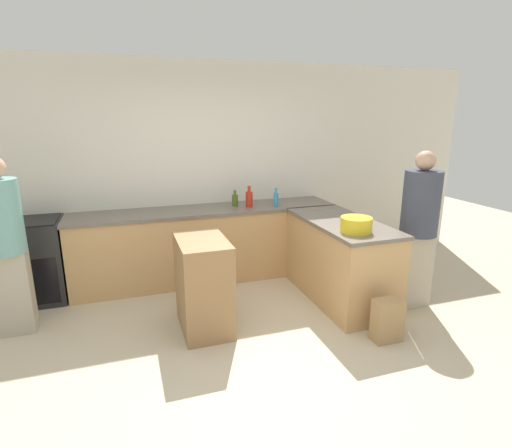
# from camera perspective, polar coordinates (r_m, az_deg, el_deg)

# --- Properties ---
(ground_plane) EXTENTS (14.00, 14.00, 0.00)m
(ground_plane) POSITION_cam_1_polar(r_m,az_deg,el_deg) (3.69, -0.58, -18.19)
(ground_plane) COLOR beige
(wall_back) EXTENTS (8.00, 0.06, 2.70)m
(wall_back) POSITION_cam_1_polar(r_m,az_deg,el_deg) (5.24, -8.04, 7.58)
(wall_back) COLOR silver
(wall_back) RESTS_ON ground_plane
(counter_back) EXTENTS (3.28, 0.64, 0.92)m
(counter_back) POSITION_cam_1_polar(r_m,az_deg,el_deg) (5.11, -6.97, -2.82)
(counter_back) COLOR tan
(counter_back) RESTS_ON ground_plane
(counter_peninsula) EXTENTS (0.69, 1.52, 0.92)m
(counter_peninsula) POSITION_cam_1_polar(r_m,az_deg,el_deg) (4.61, 11.84, -5.03)
(counter_peninsula) COLOR tan
(counter_peninsula) RESTS_ON ground_plane
(range_oven) EXTENTS (0.65, 0.62, 0.93)m
(range_oven) POSITION_cam_1_polar(r_m,az_deg,el_deg) (5.12, -29.16, -4.63)
(range_oven) COLOR black
(range_oven) RESTS_ON ground_plane
(island_table) EXTENTS (0.46, 0.71, 0.91)m
(island_table) POSITION_cam_1_polar(r_m,az_deg,el_deg) (3.93, -7.51, -8.58)
(island_table) COLOR #997047
(island_table) RESTS_ON ground_plane
(mixing_bowl) EXTENTS (0.31, 0.31, 0.15)m
(mixing_bowl) POSITION_cam_1_polar(r_m,az_deg,el_deg) (4.05, 14.12, -0.08)
(mixing_bowl) COLOR yellow
(mixing_bowl) RESTS_ON counter_peninsula
(olive_oil_bottle) EXTENTS (0.07, 0.07, 0.20)m
(olive_oil_bottle) POSITION_cam_1_polar(r_m,az_deg,el_deg) (5.07, -3.02, 3.45)
(olive_oil_bottle) COLOR #475B1E
(olive_oil_bottle) RESTS_ON counter_back
(dish_soap_bottle) EXTENTS (0.06, 0.06, 0.24)m
(dish_soap_bottle) POSITION_cam_1_polar(r_m,az_deg,el_deg) (5.06, 2.87, 3.59)
(dish_soap_bottle) COLOR #338CBF
(dish_soap_bottle) RESTS_ON counter_back
(hot_sauce_bottle) EXTENTS (0.09, 0.09, 0.27)m
(hot_sauce_bottle) POSITION_cam_1_polar(r_m,az_deg,el_deg) (5.01, -0.98, 3.63)
(hot_sauce_bottle) COLOR red
(hot_sauce_bottle) RESTS_ON counter_back
(person_by_range) EXTENTS (0.34, 0.34, 1.70)m
(person_by_range) POSITION_cam_1_polar(r_m,az_deg,el_deg) (4.31, -32.14, -2.14)
(person_by_range) COLOR #ADA38E
(person_by_range) RESTS_ON ground_plane
(person_at_peninsula) EXTENTS (0.38, 0.38, 1.69)m
(person_at_peninsula) POSITION_cam_1_polar(r_m,az_deg,el_deg) (4.55, 22.20, -0.22)
(person_at_peninsula) COLOR #ADA38E
(person_at_peninsula) RESTS_ON ground_plane
(paper_bag) EXTENTS (0.27, 0.16, 0.41)m
(paper_bag) POSITION_cam_1_polar(r_m,az_deg,el_deg) (3.98, 18.26, -12.93)
(paper_bag) COLOR #A88456
(paper_bag) RESTS_ON ground_plane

